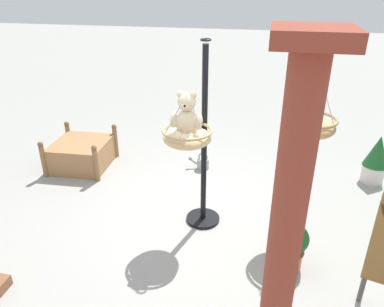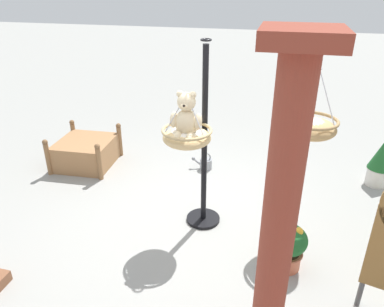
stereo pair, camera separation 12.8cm
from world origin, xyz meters
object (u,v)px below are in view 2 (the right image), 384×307
Objects in this scene: hanging_basket_left_high at (311,127)px; potted_plant_fern_front at (381,162)px; watering_can at (205,163)px; hanging_basket_with_teddy at (187,136)px; wooden_planter_box at (86,151)px; greenhouse_pillar_right at (277,239)px; teddy_bear at (186,118)px; display_pole_central at (204,173)px; potted_plant_flowering_red at (287,245)px.

hanging_basket_left_high reaches higher than potted_plant_fern_front.
watering_can is at bearing -43.03° from hanging_basket_left_high.
potted_plant_fern_front is 2.23× the size of watering_can.
hanging_basket_with_teddy is 2.75m from wooden_planter_box.
wooden_planter_box is at bearing -42.40° from greenhouse_pillar_right.
potted_plant_fern_front is at bearing -144.40° from teddy_bear.
greenhouse_pillar_right reaches higher than teddy_bear.
potted_plant_fern_front is at bearing -147.09° from display_pole_central.
potted_plant_fern_front is at bearing -113.98° from greenhouse_pillar_right.
hanging_basket_left_high is 1.40× the size of potted_plant_flowering_red.
greenhouse_pillar_right is (-1.06, 1.56, -0.24)m from teddy_bear.
hanging_basket_with_teddy reaches higher than wooden_planter_box.
watering_can is (1.19, -3.26, -1.19)m from greenhouse_pillar_right.
teddy_bear is 2.23m from watering_can.
watering_can is (0.28, -1.43, -0.61)m from display_pole_central.
potted_plant_flowering_red is at bearing 58.28° from potted_plant_fern_front.
teddy_bear reaches higher than potted_plant_fern_front.
wooden_planter_box is at bearing -26.93° from potted_plant_flowering_red.
wooden_planter_box is (2.15, -1.35, -1.06)m from hanging_basket_with_teddy.
display_pole_central is 4.45× the size of teddy_bear.
hanging_basket_left_high is 0.29× the size of greenhouse_pillar_right.
teddy_bear is at bearing 90.00° from hanging_basket_with_teddy.
hanging_basket_left_high is 3.83m from wooden_planter_box.
wooden_planter_box is 2.95× the size of watering_can.
watering_can is at bearing 2.98° from potted_plant_fern_front.
potted_plant_fern_front is (-1.51, -3.40, -0.90)m from greenhouse_pillar_right.
potted_plant_flowering_red is 2.46m from watering_can.
teddy_bear reaches higher than wooden_planter_box.
potted_plant_flowering_red is at bearing -97.64° from greenhouse_pillar_right.
display_pole_central is 0.66m from hanging_basket_with_teddy.
teddy_bear is 0.67× the size of potted_plant_fern_front.
display_pole_central is 4.22× the size of potted_plant_flowering_red.
teddy_bear is at bearing 94.33° from watering_can.
hanging_basket_with_teddy is at bearing 35.24° from potted_plant_fern_front.
hanging_basket_left_high is (-1.34, -0.31, 0.12)m from hanging_basket_with_teddy.
display_pole_central is at bearing 101.06° from watering_can.
teddy_bear is at bearing -55.80° from greenhouse_pillar_right.
potted_plant_flowering_red reaches higher than watering_can.
potted_plant_flowering_red is (-1.22, 0.34, -1.24)m from teddy_bear.
display_pole_central is 6.68× the size of watering_can.
hanging_basket_with_teddy reaches higher than potted_plant_flowering_red.
hanging_basket_left_high reaches higher than watering_can.
display_pole_central is 1.31m from potted_plant_flowering_red.
wooden_planter_box is (2.30, -1.10, -0.47)m from display_pole_central.
potted_plant_flowering_red is (-1.22, 0.37, -1.01)m from hanging_basket_with_teddy.
display_pole_central reaches higher than wooden_planter_box.
greenhouse_pillar_right is (-0.91, 1.83, 0.58)m from display_pole_central.
teddy_bear is 0.68× the size of hanging_basket_left_high.
wooden_planter_box is at bearing -32.08° from hanging_basket_with_teddy.
potted_plant_fern_front is (-1.23, -1.51, -1.03)m from hanging_basket_left_high.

